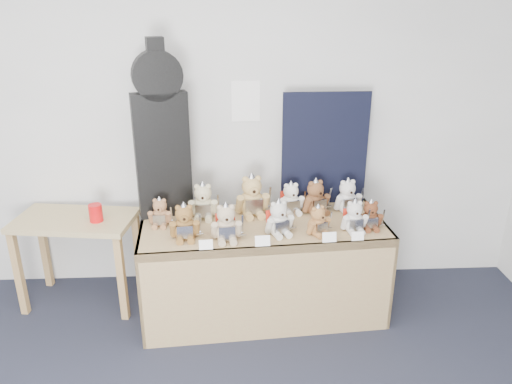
{
  "coord_description": "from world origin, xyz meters",
  "views": [
    {
      "loc": [
        0.74,
        -1.15,
        2.18
      ],
      "look_at": [
        0.89,
        1.88,
        0.98
      ],
      "focal_mm": 35.0,
      "sensor_mm": 36.0,
      "label": 1
    }
  ],
  "objects_px": {
    "guitar_case": "(161,133)",
    "teddy_back_centre_left": "(252,197)",
    "teddy_front_centre": "(279,219)",
    "teddy_back_far_left": "(160,213)",
    "display_table": "(265,247)",
    "teddy_back_right": "(316,198)",
    "teddy_back_centre_right": "(291,199)",
    "teddy_front_far_left": "(185,223)",
    "teddy_front_left": "(226,224)",
    "teddy_front_far_right": "(354,217)",
    "teddy_front_end": "(370,216)",
    "red_cup": "(96,213)",
    "side_table": "(77,233)",
    "teddy_back_left": "(203,202)",
    "teddy_front_right": "(318,221)",
    "teddy_back_end": "(347,197)"
  },
  "relations": [
    {
      "from": "teddy_front_left",
      "to": "teddy_front_far_right",
      "type": "height_order",
      "value": "teddy_front_left"
    },
    {
      "from": "teddy_back_centre_right",
      "to": "side_table",
      "type": "bearing_deg",
      "value": 167.65
    },
    {
      "from": "teddy_front_centre",
      "to": "teddy_back_right",
      "type": "height_order",
      "value": "teddy_back_right"
    },
    {
      "from": "teddy_front_far_right",
      "to": "teddy_back_centre_right",
      "type": "xyz_separation_m",
      "value": [
        -0.39,
        0.33,
        0.0
      ]
    },
    {
      "from": "display_table",
      "to": "teddy_back_right",
      "type": "height_order",
      "value": "teddy_back_right"
    },
    {
      "from": "side_table",
      "to": "teddy_front_left",
      "type": "bearing_deg",
      "value": -12.96
    },
    {
      "from": "teddy_front_centre",
      "to": "teddy_front_end",
      "type": "height_order",
      "value": "teddy_front_centre"
    },
    {
      "from": "red_cup",
      "to": "teddy_back_far_left",
      "type": "height_order",
      "value": "teddy_back_far_left"
    },
    {
      "from": "guitar_case",
      "to": "teddy_front_right",
      "type": "bearing_deg",
      "value": -35.73
    },
    {
      "from": "guitar_case",
      "to": "teddy_front_far_right",
      "type": "distance_m",
      "value": 1.42
    },
    {
      "from": "teddy_front_far_right",
      "to": "teddy_front_right",
      "type": "bearing_deg",
      "value": -176.5
    },
    {
      "from": "guitar_case",
      "to": "teddy_back_far_left",
      "type": "distance_m",
      "value": 0.55
    },
    {
      "from": "teddy_front_right",
      "to": "teddy_back_left",
      "type": "distance_m",
      "value": 0.82
    },
    {
      "from": "teddy_front_far_left",
      "to": "teddy_back_far_left",
      "type": "height_order",
      "value": "teddy_front_far_left"
    },
    {
      "from": "teddy_front_centre",
      "to": "teddy_back_far_left",
      "type": "bearing_deg",
      "value": 148.92
    },
    {
      "from": "red_cup",
      "to": "teddy_back_far_left",
      "type": "distance_m",
      "value": 0.48
    },
    {
      "from": "red_cup",
      "to": "teddy_front_far_left",
      "type": "bearing_deg",
      "value": -26.13
    },
    {
      "from": "teddy_front_left",
      "to": "teddy_back_centre_right",
      "type": "height_order",
      "value": "teddy_front_left"
    },
    {
      "from": "teddy_front_left",
      "to": "teddy_back_centre_right",
      "type": "relative_size",
      "value": 1.08
    },
    {
      "from": "teddy_back_left",
      "to": "teddy_back_right",
      "type": "xyz_separation_m",
      "value": [
        0.81,
        0.05,
        -0.0
      ]
    },
    {
      "from": "red_cup",
      "to": "teddy_back_centre_left",
      "type": "xyz_separation_m",
      "value": [
        1.1,
        0.04,
        0.08
      ]
    },
    {
      "from": "teddy_back_end",
      "to": "teddy_back_centre_left",
      "type": "bearing_deg",
      "value": 169.82
    },
    {
      "from": "teddy_back_centre_right",
      "to": "teddy_front_far_left",
      "type": "bearing_deg",
      "value": -164.62
    },
    {
      "from": "teddy_back_centre_left",
      "to": "teddy_back_centre_right",
      "type": "bearing_deg",
      "value": -5.12
    },
    {
      "from": "side_table",
      "to": "teddy_front_left",
      "type": "xyz_separation_m",
      "value": [
        1.1,
        -0.41,
        0.24
      ]
    },
    {
      "from": "teddy_front_far_right",
      "to": "teddy_back_far_left",
      "type": "bearing_deg",
      "value": 168.23
    },
    {
      "from": "teddy_front_left",
      "to": "teddy_back_centre_left",
      "type": "xyz_separation_m",
      "value": [
        0.18,
        0.39,
        0.02
      ]
    },
    {
      "from": "side_table",
      "to": "teddy_front_far_right",
      "type": "xyz_separation_m",
      "value": [
        1.95,
        -0.33,
        0.23
      ]
    },
    {
      "from": "red_cup",
      "to": "teddy_back_far_left",
      "type": "xyz_separation_m",
      "value": [
        0.47,
        -0.11,
        0.04
      ]
    },
    {
      "from": "teddy_front_far_left",
      "to": "teddy_front_far_right",
      "type": "distance_m",
      "value": 1.12
    },
    {
      "from": "teddy_back_left",
      "to": "teddy_back_far_left",
      "type": "height_order",
      "value": "teddy_back_left"
    },
    {
      "from": "guitar_case",
      "to": "red_cup",
      "type": "height_order",
      "value": "guitar_case"
    },
    {
      "from": "teddy_front_far_left",
      "to": "teddy_front_far_right",
      "type": "bearing_deg",
      "value": -1.97
    },
    {
      "from": "teddy_front_far_right",
      "to": "teddy_back_right",
      "type": "relative_size",
      "value": 0.87
    },
    {
      "from": "teddy_front_right",
      "to": "teddy_front_end",
      "type": "relative_size",
      "value": 1.01
    },
    {
      "from": "teddy_front_far_right",
      "to": "teddy_back_far_left",
      "type": "xyz_separation_m",
      "value": [
        -1.3,
        0.15,
        -0.01
      ]
    },
    {
      "from": "teddy_back_left",
      "to": "teddy_back_centre_right",
      "type": "bearing_deg",
      "value": 5.17
    },
    {
      "from": "guitar_case",
      "to": "teddy_back_right",
      "type": "xyz_separation_m",
      "value": [
        1.08,
        -0.02,
        -0.49
      ]
    },
    {
      "from": "side_table",
      "to": "teddy_back_centre_left",
      "type": "height_order",
      "value": "teddy_back_centre_left"
    },
    {
      "from": "display_table",
      "to": "teddy_back_left",
      "type": "distance_m",
      "value": 0.53
    },
    {
      "from": "guitar_case",
      "to": "teddy_front_centre",
      "type": "height_order",
      "value": "guitar_case"
    },
    {
      "from": "display_table",
      "to": "red_cup",
      "type": "relative_size",
      "value": 13.96
    },
    {
      "from": "guitar_case",
      "to": "teddy_back_centre_left",
      "type": "bearing_deg",
      "value": -19.06
    },
    {
      "from": "display_table",
      "to": "teddy_back_left",
      "type": "bearing_deg",
      "value": 151.59
    },
    {
      "from": "teddy_front_right",
      "to": "teddy_back_far_left",
      "type": "xyz_separation_m",
      "value": [
        -1.06,
        0.19,
        -0.0
      ]
    },
    {
      "from": "side_table",
      "to": "teddy_back_far_left",
      "type": "height_order",
      "value": "teddy_back_far_left"
    },
    {
      "from": "guitar_case",
      "to": "teddy_front_end",
      "type": "distance_m",
      "value": 1.53
    },
    {
      "from": "teddy_front_far_right",
      "to": "teddy_back_end",
      "type": "distance_m",
      "value": 0.33
    },
    {
      "from": "guitar_case",
      "to": "teddy_back_left",
      "type": "bearing_deg",
      "value": -31.27
    },
    {
      "from": "display_table",
      "to": "teddy_front_far_right",
      "type": "bearing_deg",
      "value": -11.58
    }
  ]
}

